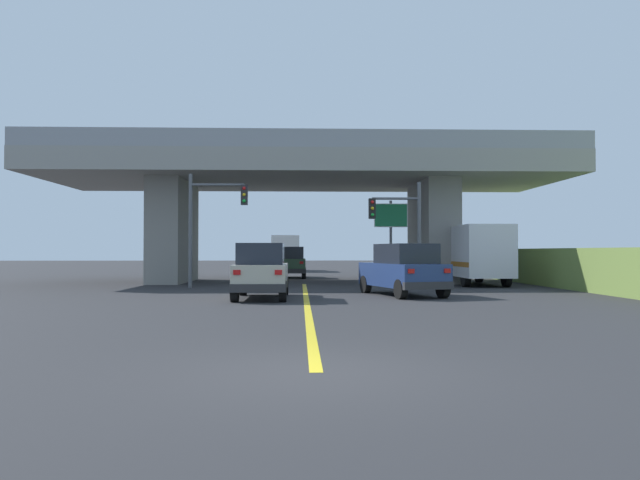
% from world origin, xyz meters
% --- Properties ---
extents(ground, '(160.00, 160.00, 0.00)m').
position_xyz_m(ground, '(0.00, 25.94, 0.00)').
color(ground, '#2B2B2D').
extents(overpass_bridge, '(28.63, 10.52, 7.69)m').
position_xyz_m(overpass_bridge, '(0.00, 25.94, 5.36)').
color(overpass_bridge, gray).
rests_on(overpass_bridge, ground).
extents(lane_divider_stripe, '(0.20, 23.34, 0.01)m').
position_xyz_m(lane_divider_stripe, '(0.00, 11.67, 0.00)').
color(lane_divider_stripe, yellow).
rests_on(lane_divider_stripe, ground).
extents(suv_lead, '(1.89, 4.32, 2.02)m').
position_xyz_m(suv_lead, '(-1.63, 13.62, 1.01)').
color(suv_lead, '#B7B29E').
rests_on(suv_lead, ground).
extents(suv_crossing, '(3.06, 4.95, 2.02)m').
position_xyz_m(suv_crossing, '(3.81, 14.97, 1.01)').
color(suv_crossing, navy).
rests_on(suv_crossing, ground).
extents(box_truck, '(2.33, 6.72, 3.02)m').
position_xyz_m(box_truck, '(8.81, 22.51, 1.59)').
color(box_truck, navy).
rests_on(box_truck, ground).
extents(sedan_oncoming, '(2.03, 4.32, 2.02)m').
position_xyz_m(sedan_oncoming, '(-0.87, 31.04, 1.01)').
color(sedan_oncoming, '#2D4C33').
rests_on(sedan_oncoming, ground).
extents(traffic_signal_nearside, '(2.49, 0.36, 5.01)m').
position_xyz_m(traffic_signal_nearside, '(4.57, 19.91, 3.10)').
color(traffic_signal_nearside, '#56595E').
rests_on(traffic_signal_nearside, ground).
extents(traffic_signal_farside, '(2.79, 0.36, 5.40)m').
position_xyz_m(traffic_signal_farside, '(-4.49, 20.30, 3.49)').
color(traffic_signal_farside, '#56595E').
rests_on(traffic_signal_farside, ground).
extents(highway_sign, '(1.79, 0.17, 4.44)m').
position_xyz_m(highway_sign, '(4.62, 23.55, 3.28)').
color(highway_sign, '#56595E').
rests_on(highway_sign, ground).
extents(semi_truck_distant, '(2.33, 6.44, 3.07)m').
position_xyz_m(semi_truck_distant, '(-1.44, 44.67, 1.61)').
color(semi_truck_distant, silver).
rests_on(semi_truck_distant, ground).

